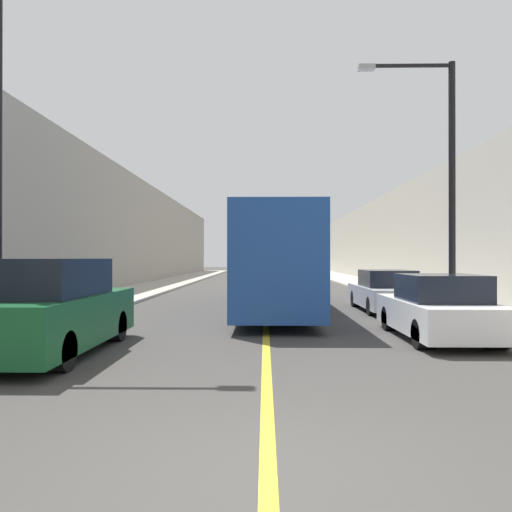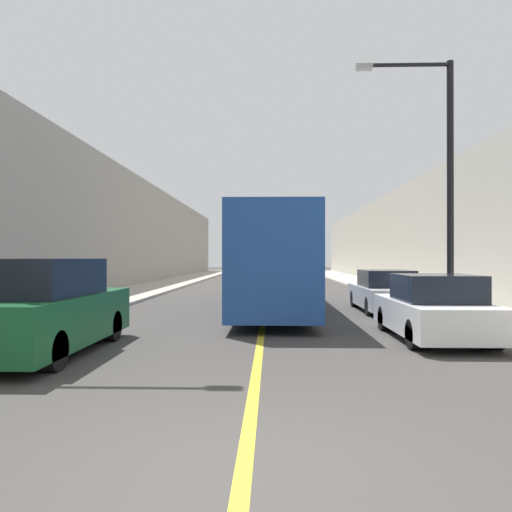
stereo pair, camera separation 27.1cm
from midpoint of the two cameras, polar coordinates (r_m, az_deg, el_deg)
name	(u,v)px [view 2 (the right image)]	position (r m, az deg, el deg)	size (l,w,h in m)	color
ground_plane	(243,478)	(4.64, 0.29, -24.00)	(200.00, 200.00, 0.00)	#3F3D3A
sidewalk_left	(167,284)	(35.01, -9.92, -3.19)	(3.36, 72.00, 0.12)	#B2AA9E
sidewalk_right	(370,285)	(34.97, 13.08, -3.19)	(3.36, 72.00, 0.12)	#B2AA9E
building_row_left	(114,232)	(35.94, -15.68, 2.69)	(4.00, 72.00, 7.40)	gray
building_row_right	(424,238)	(35.85, 18.86, 1.99)	(4.00, 72.00, 6.51)	#B7B2A3
road_center_line	(268,285)	(34.29, 1.57, -3.36)	(0.16, 72.00, 0.01)	gold
bus	(273,261)	(18.11, 2.34, -0.55)	(2.43, 12.81, 3.31)	#1E4793
parked_suv_left	(45,310)	(10.52, -22.29, -5.71)	(1.87, 4.90, 1.86)	#145128
car_right_near	(434,310)	(12.23, 20.28, -5.83)	(1.85, 4.30, 1.49)	silver
car_right_mid	(385,292)	(18.16, 14.91, -4.05)	(1.84, 4.79, 1.45)	silver
street_lamp_left	(5,131)	(11.88, -26.20, 12.73)	(2.91, 0.24, 7.66)	black
street_lamp_right	(441,170)	(16.12, 20.87, 9.22)	(2.91, 0.24, 7.63)	black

